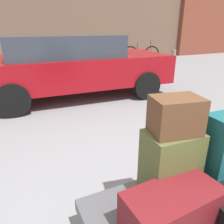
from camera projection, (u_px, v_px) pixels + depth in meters
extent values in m
cube|color=#4C4C51|center=(182.00, 217.00, 1.58)|extent=(1.35, 0.90, 0.10)
cylinder|color=black|center=(194.00, 190.00, 2.08)|extent=(0.24, 0.06, 0.24)
cube|color=#4C5128|center=(169.00, 166.00, 1.61)|extent=(0.41, 0.30, 0.56)
cube|color=maroon|center=(172.00, 212.00, 1.37)|extent=(0.64, 0.34, 0.32)
cube|color=#51331E|center=(175.00, 116.00, 1.46)|extent=(0.37, 0.29, 0.26)
cube|color=maroon|center=(76.00, 69.00, 5.11)|extent=(4.39, 2.03, 0.64)
cube|color=#2D333D|center=(64.00, 46.00, 4.82)|extent=(2.49, 1.71, 0.46)
cylinder|color=black|center=(117.00, 72.00, 6.46)|extent=(0.65, 0.25, 0.64)
cylinder|color=black|center=(146.00, 85.00, 4.99)|extent=(0.65, 0.25, 0.64)
cylinder|color=black|center=(14.00, 80.00, 5.47)|extent=(0.65, 0.25, 0.64)
cylinder|color=black|center=(13.00, 100.00, 4.01)|extent=(0.65, 0.25, 0.64)
torus|color=black|center=(130.00, 54.00, 10.39)|extent=(0.70, 0.30, 0.72)
torus|color=black|center=(152.00, 54.00, 10.48)|extent=(0.70, 0.30, 0.72)
cylinder|color=maroon|center=(141.00, 49.00, 10.36)|extent=(0.96, 0.38, 0.04)
cylinder|color=maroon|center=(137.00, 46.00, 10.28)|extent=(0.05, 0.05, 0.30)
cylinder|color=maroon|center=(151.00, 45.00, 10.32)|extent=(0.05, 0.05, 0.40)
cylinder|color=#72665B|center=(116.00, 61.00, 8.69)|extent=(0.20, 0.20, 0.61)
cylinder|color=#72665B|center=(142.00, 59.00, 9.19)|extent=(0.20, 0.20, 0.61)
cylinder|color=#72665B|center=(173.00, 57.00, 9.85)|extent=(0.20, 0.20, 0.61)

